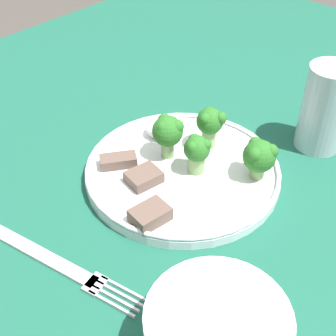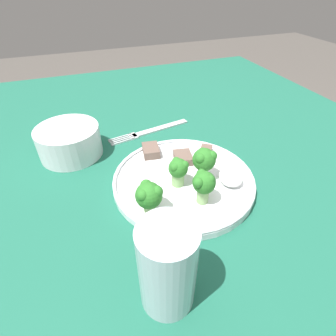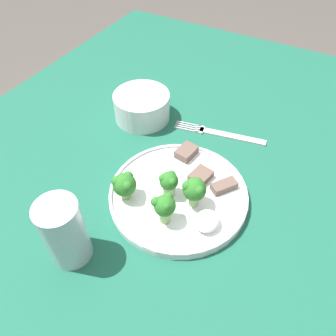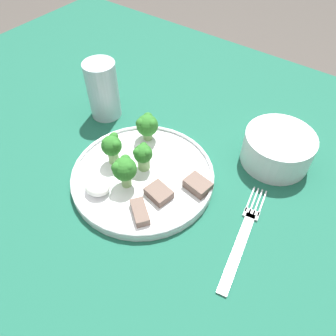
{
  "view_description": "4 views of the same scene",
  "coord_description": "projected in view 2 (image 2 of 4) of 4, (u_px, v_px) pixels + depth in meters",
  "views": [
    {
      "loc": [
        0.35,
        0.29,
        1.12
      ],
      "look_at": [
        0.02,
        0.0,
        0.76
      ],
      "focal_mm": 50.0,
      "sensor_mm": 36.0,
      "label": 1
    },
    {
      "loc": [
        -0.32,
        0.15,
        1.04
      ],
      "look_at": [
        0.03,
        0.02,
        0.75
      ],
      "focal_mm": 28.0,
      "sensor_mm": 36.0,
      "label": 2
    },
    {
      "loc": [
        -0.32,
        -0.15,
        1.2
      ],
      "look_at": [
        0.01,
        0.03,
        0.79
      ],
      "focal_mm": 35.0,
      "sensor_mm": 36.0,
      "label": 3
    },
    {
      "loc": [
        0.25,
        -0.26,
        1.17
      ],
      "look_at": [
        0.03,
        0.04,
        0.76
      ],
      "focal_mm": 35.0,
      "sensor_mm": 36.0,
      "label": 4
    }
  ],
  "objects": [
    {
      "name": "table",
      "position": [
        185.0,
        216.0,
        0.52
      ],
      "size": [
        1.32,
        1.05,
        0.73
      ],
      "color": "#195642",
      "rests_on": "ground_plane"
    },
    {
      "name": "dinner_plate",
      "position": [
        182.0,
        178.0,
        0.46
      ],
      "size": [
        0.24,
        0.24,
        0.02
      ],
      "color": "white",
      "rests_on": "table"
    },
    {
      "name": "fork",
      "position": [
        151.0,
        131.0,
        0.6
      ],
      "size": [
        0.05,
        0.2,
        0.0
      ],
      "color": "silver",
      "rests_on": "table"
    },
    {
      "name": "cream_bowl",
      "position": [
        70.0,
        142.0,
        0.52
      ],
      "size": [
        0.12,
        0.12,
        0.06
      ],
      "color": "silver",
      "rests_on": "table"
    },
    {
      "name": "drinking_glass",
      "position": [
        167.0,
        271.0,
        0.28
      ],
      "size": [
        0.06,
        0.06,
        0.12
      ],
      "color": "#B2C1CC",
      "rests_on": "table"
    },
    {
      "name": "broccoli_floret_near_rim_left",
      "position": [
        204.0,
        160.0,
        0.43
      ],
      "size": [
        0.04,
        0.04,
        0.06
      ],
      "color": "#7FA866",
      "rests_on": "dinner_plate"
    },
    {
      "name": "broccoli_floret_center_left",
      "position": [
        178.0,
        170.0,
        0.42
      ],
      "size": [
        0.03,
        0.03,
        0.05
      ],
      "color": "#7FA866",
      "rests_on": "dinner_plate"
    },
    {
      "name": "broccoli_floret_back_left",
      "position": [
        149.0,
        195.0,
        0.38
      ],
      "size": [
        0.04,
        0.04,
        0.05
      ],
      "color": "#7FA866",
      "rests_on": "dinner_plate"
    },
    {
      "name": "broccoli_floret_front_left",
      "position": [
        202.0,
        184.0,
        0.39
      ],
      "size": [
        0.04,
        0.04,
        0.06
      ],
      "color": "#7FA866",
      "rests_on": "dinner_plate"
    },
    {
      "name": "meat_slice_front_slice",
      "position": [
        205.0,
        153.0,
        0.5
      ],
      "size": [
        0.05,
        0.04,
        0.01
      ],
      "color": "brown",
      "rests_on": "dinner_plate"
    },
    {
      "name": "meat_slice_middle_slice",
      "position": [
        183.0,
        158.0,
        0.49
      ],
      "size": [
        0.04,
        0.04,
        0.01
      ],
      "color": "brown",
      "rests_on": "dinner_plate"
    },
    {
      "name": "meat_slice_rear_slice",
      "position": [
        151.0,
        150.0,
        0.51
      ],
      "size": [
        0.05,
        0.04,
        0.02
      ],
      "color": "brown",
      "rests_on": "dinner_plate"
    },
    {
      "name": "sauce_dollop",
      "position": [
        231.0,
        177.0,
        0.44
      ],
      "size": [
        0.04,
        0.04,
        0.02
      ],
      "color": "white",
      "rests_on": "dinner_plate"
    }
  ]
}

